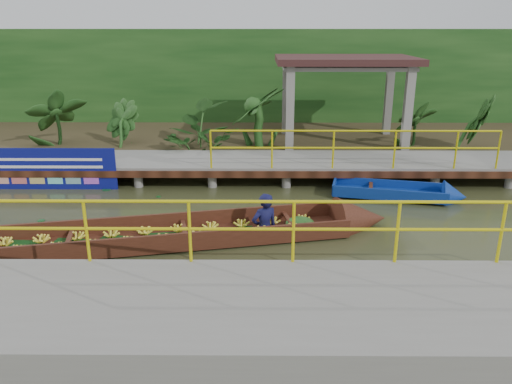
{
  "coord_description": "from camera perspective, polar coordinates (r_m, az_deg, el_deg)",
  "views": [
    {
      "loc": [
        0.27,
        -10.13,
        4.2
      ],
      "look_at": [
        0.2,
        0.5,
        0.6
      ],
      "focal_mm": 35.0,
      "sensor_mm": 36.0,
      "label": 1
    }
  ],
  "objects": [
    {
      "name": "moored_blue_boat",
      "position": [
        13.15,
        18.35,
        -0.27
      ],
      "size": [
        3.35,
        1.51,
        0.78
      ],
      "rotation": [
        0.0,
        0.0,
        -0.22
      ],
      "color": "navy",
      "rests_on": "ground"
    },
    {
      "name": "near_dock",
      "position": [
        7.14,
        6.39,
        -14.54
      ],
      "size": [
        18.0,
        2.4,
        1.73
      ],
      "color": "slate",
      "rests_on": "ground"
    },
    {
      "name": "ground",
      "position": [
        10.97,
        -1.05,
        -3.81
      ],
      "size": [
        80.0,
        80.0,
        0.0
      ],
      "primitive_type": "plane",
      "color": "#32351A",
      "rests_on": "ground"
    },
    {
      "name": "foliage_backdrop",
      "position": [
        20.25,
        -0.37,
        12.48
      ],
      "size": [
        30.0,
        0.8,
        4.0
      ],
      "primitive_type": "cube",
      "color": "#163F14",
      "rests_on": "ground"
    },
    {
      "name": "vendor_boat",
      "position": [
        10.22,
        -12.95,
        -4.8
      ],
      "size": [
        10.95,
        3.32,
        2.08
      ],
      "rotation": [
        0.0,
        0.0,
        0.21
      ],
      "color": "#35190E",
      "rests_on": "ground"
    },
    {
      "name": "tropical_plants",
      "position": [
        15.72,
        -0.64,
        7.67
      ],
      "size": [
        14.18,
        1.18,
        1.48
      ],
      "color": "#163F14",
      "rests_on": "ground"
    },
    {
      "name": "blue_banner",
      "position": [
        14.28,
        -22.77,
        2.43
      ],
      "size": [
        3.66,
        0.04,
        1.14
      ],
      "color": "navy",
      "rests_on": "ground"
    },
    {
      "name": "land_strip",
      "position": [
        18.07,
        -0.47,
        6.01
      ],
      "size": [
        30.0,
        8.0,
        0.45
      ],
      "primitive_type": "cube",
      "color": "#352D1A",
      "rests_on": "ground"
    },
    {
      "name": "far_dock",
      "position": [
        14.06,
        -0.64,
        3.36
      ],
      "size": [
        16.0,
        2.06,
        1.66
      ],
      "color": "slate",
      "rests_on": "ground"
    },
    {
      "name": "pavilion",
      "position": [
        16.71,
        10.09,
        13.69
      ],
      "size": [
        4.4,
        3.0,
        3.0
      ],
      "color": "slate",
      "rests_on": "ground"
    }
  ]
}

